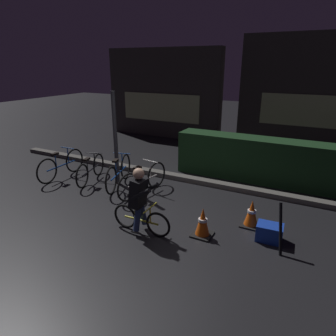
{
  "coord_description": "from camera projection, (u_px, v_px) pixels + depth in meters",
  "views": [
    {
      "loc": [
        2.89,
        -4.55,
        2.95
      ],
      "look_at": [
        0.2,
        0.6,
        0.9
      ],
      "focal_mm": 31.92,
      "sensor_mm": 36.0,
      "label": 1
    }
  ],
  "objects": [
    {
      "name": "cyclist",
      "position": [
        140.0,
        200.0,
        5.34
      ],
      "size": [
        1.19,
        0.51,
        1.25
      ],
      "rotation": [
        0.0,
        0.0,
        0.01
      ],
      "color": "black",
      "rests_on": "ground"
    },
    {
      "name": "parked_bike_center_right",
      "position": [
        143.0,
        180.0,
        7.01
      ],
      "size": [
        0.46,
        1.64,
        0.76
      ],
      "rotation": [
        0.0,
        0.0,
        1.39
      ],
      "color": "black",
      "rests_on": "ground"
    },
    {
      "name": "storefront_right",
      "position": [
        323.0,
        93.0,
        10.21
      ],
      "size": [
        5.65,
        0.54,
        3.95
      ],
      "color": "#383330",
      "rests_on": "ground"
    },
    {
      "name": "parked_bike_leftmost",
      "position": [
        61.0,
        165.0,
        8.04
      ],
      "size": [
        0.46,
        1.68,
        0.77
      ],
      "rotation": [
        0.0,
        0.0,
        1.6
      ],
      "color": "black",
      "rests_on": "ground"
    },
    {
      "name": "closed_umbrella",
      "position": [
        281.0,
        229.0,
        4.84
      ],
      "size": [
        0.19,
        0.31,
        0.82
      ],
      "primitive_type": "cylinder",
      "rotation": [
        0.0,
        0.32,
        2.04
      ],
      "color": "black",
      "rests_on": "ground"
    },
    {
      "name": "sidewalk_curb",
      "position": [
        189.0,
        179.0,
        7.87
      ],
      "size": [
        12.0,
        0.24,
        0.12
      ],
      "primitive_type": "cube",
      "color": "#56544F",
      "rests_on": "ground"
    },
    {
      "name": "ground_plane",
      "position": [
        146.0,
        217.0,
        6.05
      ],
      "size": [
        40.0,
        40.0,
        0.0
      ],
      "primitive_type": "plane",
      "color": "black"
    },
    {
      "name": "parked_bike_center_left",
      "position": [
        119.0,
        172.0,
        7.48
      ],
      "size": [
        0.56,
        1.65,
        0.78
      ],
      "rotation": [
        0.0,
        0.0,
        1.85
      ],
      "color": "black",
      "rests_on": "ground"
    },
    {
      "name": "blue_crate",
      "position": [
        269.0,
        232.0,
        5.22
      ],
      "size": [
        0.46,
        0.35,
        0.3
      ],
      "primitive_type": "cube",
      "rotation": [
        0.0,
        0.0,
        0.06
      ],
      "color": "#193DB7",
      "rests_on": "ground"
    },
    {
      "name": "hedge_row",
      "position": [
        268.0,
        161.0,
        7.66
      ],
      "size": [
        4.8,
        0.7,
        1.14
      ],
      "primitive_type": "cube",
      "color": "#19381C",
      "rests_on": "ground"
    },
    {
      "name": "parked_bike_left_mid",
      "position": [
        91.0,
        169.0,
        7.79
      ],
      "size": [
        0.5,
        1.49,
        0.71
      ],
      "rotation": [
        0.0,
        0.0,
        1.83
      ],
      "color": "black",
      "rests_on": "ground"
    },
    {
      "name": "traffic_cone_near",
      "position": [
        203.0,
        222.0,
        5.32
      ],
      "size": [
        0.36,
        0.36,
        0.54
      ],
      "color": "black",
      "rests_on": "ground"
    },
    {
      "name": "traffic_cone_far",
      "position": [
        252.0,
        214.0,
        5.65
      ],
      "size": [
        0.36,
        0.36,
        0.53
      ],
      "color": "black",
      "rests_on": "ground"
    },
    {
      "name": "street_post",
      "position": [
        115.0,
        140.0,
        7.35
      ],
      "size": [
        0.1,
        0.1,
        2.33
      ],
      "primitive_type": "cylinder",
      "color": "#2D2D33",
      "rests_on": "ground"
    },
    {
      "name": "storefront_left",
      "position": [
        163.0,
        94.0,
        12.25
      ],
      "size": [
        4.92,
        0.54,
        3.53
      ],
      "color": "#383330",
      "rests_on": "ground"
    }
  ]
}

